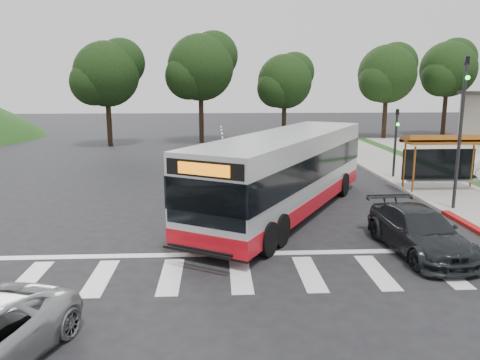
{
  "coord_description": "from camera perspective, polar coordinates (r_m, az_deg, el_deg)",
  "views": [
    {
      "loc": [
        -0.67,
        -17.63,
        5.43
      ],
      "look_at": [
        0.29,
        0.8,
        1.6
      ],
      "focal_mm": 35.0,
      "sensor_mm": 36.0,
      "label": 1
    }
  ],
  "objects": [
    {
      "name": "ground",
      "position": [
        18.46,
        -0.76,
        -5.38
      ],
      "size": [
        140.0,
        140.0,
        0.0
      ],
      "primitive_type": "plane",
      "color": "black",
      "rests_on": "ground"
    },
    {
      "name": "sidewalk_east",
      "position": [
        28.67,
        21.12,
        0.13
      ],
      "size": [
        4.0,
        40.0,
        0.12
      ],
      "primitive_type": "cube",
      "color": "gray",
      "rests_on": "ground"
    },
    {
      "name": "curb_east",
      "position": [
        27.91,
        17.37,
        0.12
      ],
      "size": [
        0.3,
        40.0,
        0.15
      ],
      "primitive_type": "cube",
      "color": "#9E9991",
      "rests_on": "ground"
    },
    {
      "name": "crosswalk_ladder",
      "position": [
        13.76,
        0.06,
        -11.48
      ],
      "size": [
        18.0,
        2.6,
        0.01
      ],
      "primitive_type": "cube",
      "color": "silver",
      "rests_on": "ground"
    },
    {
      "name": "bus_shelter",
      "position": [
        25.65,
        23.68,
        3.84
      ],
      "size": [
        4.2,
        1.6,
        2.86
      ],
      "color": "#9E561A",
      "rests_on": "sidewalk_east"
    },
    {
      "name": "traffic_signal_ne_tall",
      "position": [
        21.76,
        25.38,
        6.51
      ],
      "size": [
        0.18,
        0.37,
        6.5
      ],
      "color": "black",
      "rests_on": "ground"
    },
    {
      "name": "traffic_signal_ne_short",
      "position": [
        28.22,
        18.47,
        5.12
      ],
      "size": [
        0.18,
        0.37,
        4.0
      ],
      "color": "black",
      "rests_on": "ground"
    },
    {
      "name": "tree_ne_a",
      "position": [
        48.68,
        17.58,
        12.32
      ],
      "size": [
        6.16,
        5.74,
        9.3
      ],
      "color": "black",
      "rests_on": "parking_lot"
    },
    {
      "name": "tree_ne_b",
      "position": [
        53.3,
        24.08,
        12.33
      ],
      "size": [
        6.16,
        5.74,
        10.02
      ],
      "color": "black",
      "rests_on": "ground"
    },
    {
      "name": "tree_north_a",
      "position": [
        43.74,
        -4.73,
        13.64
      ],
      "size": [
        6.6,
        6.15,
        10.17
      ],
      "color": "black",
      "rests_on": "ground"
    },
    {
      "name": "tree_north_b",
      "position": [
        46.19,
        5.55,
        11.95
      ],
      "size": [
        5.72,
        5.33,
        8.43
      ],
      "color": "black",
      "rests_on": "ground"
    },
    {
      "name": "tree_north_c",
      "position": [
        42.72,
        -15.85,
        12.44
      ],
      "size": [
        6.16,
        5.74,
        9.3
      ],
      "color": "black",
      "rests_on": "ground"
    },
    {
      "name": "transit_bus",
      "position": [
        19.68,
        5.65,
        0.72
      ],
      "size": [
        9.03,
        12.77,
        3.39
      ],
      "primitive_type": null,
      "rotation": [
        0.0,
        0.0,
        -0.52
      ],
      "color": "#B9BBBE",
      "rests_on": "ground"
    },
    {
      "name": "pedestrian",
      "position": [
        15.03,
        0.97,
        -5.88
      ],
      "size": [
        0.77,
        0.68,
        1.77
      ],
      "primitive_type": "imported",
      "rotation": [
        0.0,
        0.0,
        2.64
      ],
      "color": "white",
      "rests_on": "ground"
    },
    {
      "name": "dark_sedan",
      "position": [
        16.36,
        20.99,
        -5.84
      ],
      "size": [
        2.36,
        5.04,
        1.42
      ],
      "primitive_type": "imported",
      "rotation": [
        0.0,
        0.0,
        0.08
      ],
      "color": "black",
      "rests_on": "ground"
    }
  ]
}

